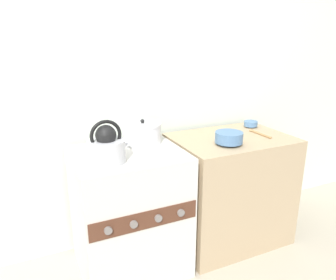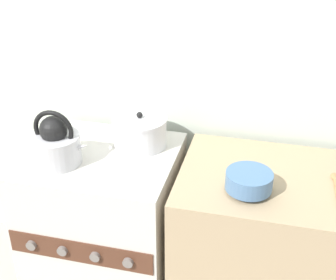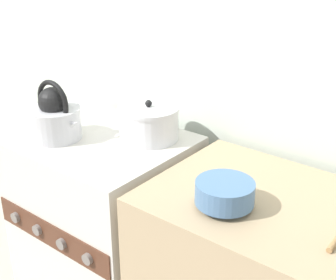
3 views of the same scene
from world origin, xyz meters
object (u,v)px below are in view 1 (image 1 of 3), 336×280
kettle (107,147)px  cooking_pot (143,133)px  enamel_bowl (229,137)px  small_ceramic_bowl (251,124)px  stove (130,212)px

kettle → cooking_pot: kettle is taller
enamel_bowl → cooking_pot: bearing=154.6°
enamel_bowl → kettle: bearing=179.2°
cooking_pot → small_ceramic_bowl: cooking_pot is taller
stove → kettle: 0.53m
stove → small_ceramic_bowl: 1.17m
small_ceramic_bowl → stove: bearing=-170.7°
enamel_bowl → small_ceramic_bowl: bearing=35.2°
stove → cooking_pot: 0.52m
kettle → small_ceramic_bowl: bearing=12.8°
enamel_bowl → small_ceramic_bowl: enamel_bowl is taller
stove → small_ceramic_bowl: size_ratio=7.81×
stove → cooking_pot: cooking_pot is taller
stove → enamel_bowl: (0.66, -0.12, 0.45)m
cooking_pot → enamel_bowl: (0.51, -0.24, -0.03)m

